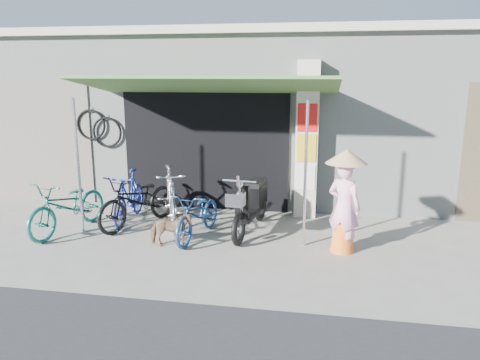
% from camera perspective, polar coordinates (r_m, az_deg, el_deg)
% --- Properties ---
extents(ground, '(80.00, 80.00, 0.00)m').
position_cam_1_polar(ground, '(7.21, 0.17, -9.61)').
color(ground, gray).
rests_on(ground, ground).
extents(bicycle_shop, '(12.30, 5.30, 3.66)m').
position_cam_1_polar(bicycle_shop, '(11.74, 4.51, 8.39)').
color(bicycle_shop, '#A8AEA6').
rests_on(bicycle_shop, ground).
extents(shop_pillar, '(0.42, 0.44, 3.00)m').
position_cam_1_polar(shop_pillar, '(9.10, 8.17, 4.82)').
color(shop_pillar, beige).
rests_on(shop_pillar, ground).
extents(awning, '(4.60, 1.88, 2.72)m').
position_cam_1_polar(awning, '(8.44, -4.04, 11.22)').
color(awning, '#40692F').
rests_on(awning, ground).
extents(neighbour_left, '(2.60, 0.06, 2.60)m').
position_cam_1_polar(neighbour_left, '(11.12, -23.63, 4.31)').
color(neighbour_left, '#6B665B').
rests_on(neighbour_left, ground).
extents(bike_teal, '(1.03, 1.93, 0.97)m').
position_cam_1_polar(bike_teal, '(8.77, -20.20, -2.96)').
color(bike_teal, '#1A7562').
rests_on(bike_teal, ground).
extents(bike_blue, '(0.57, 1.64, 0.97)m').
position_cam_1_polar(bike_blue, '(9.03, -13.36, -2.03)').
color(bike_blue, '#213198').
rests_on(bike_blue, ground).
extents(bike_black, '(1.36, 1.96, 0.98)m').
position_cam_1_polar(bike_black, '(8.76, -12.24, -2.42)').
color(bike_black, black).
rests_on(bike_black, ground).
extents(bike_silver, '(1.14, 1.86, 1.08)m').
position_cam_1_polar(bike_silver, '(8.69, -8.46, -2.03)').
color(bike_silver, silver).
rests_on(bike_silver, ground).
extents(bike_navy, '(0.81, 1.67, 0.84)m').
position_cam_1_polar(bike_navy, '(7.97, -5.10, -4.21)').
color(bike_navy, navy).
rests_on(bike_navy, ground).
extents(street_dog, '(0.74, 0.48, 0.57)m').
position_cam_1_polar(street_dog, '(7.68, -8.44, -6.02)').
color(street_dog, tan).
rests_on(street_dog, ground).
extents(moped, '(0.58, 1.93, 1.10)m').
position_cam_1_polar(moped, '(8.26, 1.37, -2.98)').
color(moped, black).
rests_on(moped, ground).
extents(nun, '(0.64, 0.64, 1.64)m').
position_cam_1_polar(nun, '(7.42, 12.60, -2.57)').
color(nun, '#FFABCD').
rests_on(nun, ground).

